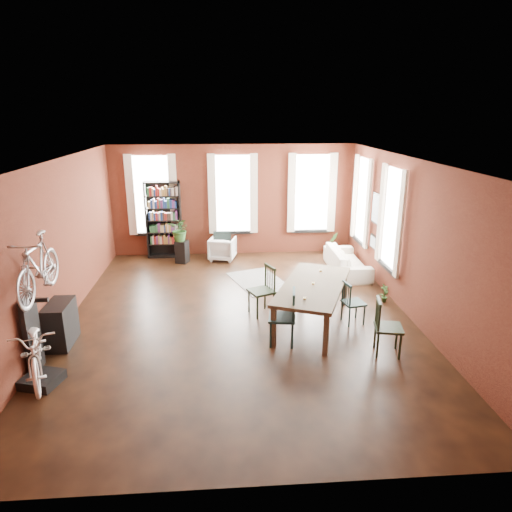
{
  "coord_description": "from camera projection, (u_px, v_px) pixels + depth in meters",
  "views": [
    {
      "loc": [
        -0.3,
        -8.64,
        4.08
      ],
      "look_at": [
        0.38,
        0.6,
        1.13
      ],
      "focal_mm": 32.0,
      "sensor_mm": 36.0,
      "label": 1
    }
  ],
  "objects": [
    {
      "name": "room",
      "position": [
        249.0,
        210.0,
        9.42
      ],
      "size": [
        9.0,
        9.04,
        3.22
      ],
      "color": "black",
      "rests_on": "ground"
    },
    {
      "name": "dining_table",
      "position": [
        312.0,
        304.0,
        9.05
      ],
      "size": [
        1.98,
        2.72,
        0.84
      ],
      "primitive_type": "cube",
      "rotation": [
        0.0,
        0.0,
        -0.39
      ],
      "color": "#4D402E",
      "rests_on": "ground"
    },
    {
      "name": "dining_chair_a",
      "position": [
        282.0,
        317.0,
        8.25
      ],
      "size": [
        0.55,
        0.55,
        1.04
      ],
      "primitive_type": "cube",
      "rotation": [
        0.0,
        0.0,
        -1.73
      ],
      "color": "#183434",
      "rests_on": "ground"
    },
    {
      "name": "dining_chair_b",
      "position": [
        261.0,
        291.0,
        9.46
      ],
      "size": [
        0.63,
        0.63,
        1.03
      ],
      "primitive_type": "cube",
      "rotation": [
        0.0,
        0.0,
        -1.16
      ],
      "color": "#1E2E1B",
      "rests_on": "ground"
    },
    {
      "name": "dining_chair_c",
      "position": [
        389.0,
        327.0,
        7.9
      ],
      "size": [
        0.55,
        0.55,
        1.0
      ],
      "primitive_type": "cube",
      "rotation": [
        0.0,
        0.0,
        1.37
      ],
      "color": "#1F301C",
      "rests_on": "ground"
    },
    {
      "name": "dining_chair_d",
      "position": [
        354.0,
        303.0,
        9.09
      ],
      "size": [
        0.48,
        0.48,
        0.87
      ],
      "primitive_type": "cube",
      "rotation": [
        0.0,
        0.0,
        1.78
      ],
      "color": "#173231",
      "rests_on": "ground"
    },
    {
      "name": "bookshelf",
      "position": [
        164.0,
        220.0,
        13.08
      ],
      "size": [
        1.0,
        0.32,
        2.2
      ],
      "primitive_type": "cube",
      "color": "black",
      "rests_on": "ground"
    },
    {
      "name": "white_armchair",
      "position": [
        222.0,
        247.0,
        13.03
      ],
      "size": [
        0.83,
        0.8,
        0.72
      ],
      "primitive_type": "imported",
      "rotation": [
        0.0,
        0.0,
        2.9
      ],
      "color": "silver",
      "rests_on": "ground"
    },
    {
      "name": "cream_sofa",
      "position": [
        347.0,
        257.0,
        12.02
      ],
      "size": [
        0.61,
        2.08,
        0.81
      ],
      "primitive_type": "imported",
      "rotation": [
        0.0,
        0.0,
        1.57
      ],
      "color": "beige",
      "rests_on": "ground"
    },
    {
      "name": "striped_rug",
      "position": [
        259.0,
        281.0,
        11.42
      ],
      "size": [
        1.65,
        2.06,
        0.01
      ],
      "primitive_type": "cube",
      "rotation": [
        0.0,
        0.0,
        0.34
      ],
      "color": "black",
      "rests_on": "ground"
    },
    {
      "name": "bike_trainer",
      "position": [
        42.0,
        380.0,
        7.12
      ],
      "size": [
        0.65,
        0.65,
        0.15
      ],
      "primitive_type": "cube",
      "rotation": [
        0.0,
        0.0,
        -0.28
      ],
      "color": "black",
      "rests_on": "ground"
    },
    {
      "name": "bike_wall_rack",
      "position": [
        32.0,
        335.0,
        7.32
      ],
      "size": [
        0.16,
        0.6,
        1.3
      ],
      "primitive_type": "cube",
      "color": "black",
      "rests_on": "ground"
    },
    {
      "name": "console_table",
      "position": [
        61.0,
        324.0,
        8.26
      ],
      "size": [
        0.4,
        0.8,
        0.8
      ],
      "primitive_type": "cube",
      "color": "black",
      "rests_on": "ground"
    },
    {
      "name": "plant_stand",
      "position": [
        182.0,
        252.0,
        12.79
      ],
      "size": [
        0.4,
        0.4,
        0.63
      ],
      "primitive_type": "cube",
      "rotation": [
        0.0,
        0.0,
        -0.34
      ],
      "color": "black",
      "rests_on": "ground"
    },
    {
      "name": "plant_by_sofa",
      "position": [
        331.0,
        250.0,
        13.49
      ],
      "size": [
        0.6,
        0.79,
        0.31
      ],
      "primitive_type": "imported",
      "rotation": [
        0.0,
        0.0,
        0.34
      ],
      "color": "#325F26",
      "rests_on": "ground"
    },
    {
      "name": "plant_small",
      "position": [
        384.0,
        299.0,
        10.19
      ],
      "size": [
        0.39,
        0.47,
        0.15
      ],
      "primitive_type": "imported",
      "rotation": [
        0.0,
        0.0,
        0.53
      ],
      "color": "#2B5522",
      "rests_on": "ground"
    },
    {
      "name": "bicycle_floor",
      "position": [
        32.0,
        325.0,
        6.82
      ],
      "size": [
        0.89,
        1.07,
        1.75
      ],
      "primitive_type": "imported",
      "rotation": [
        0.0,
        0.0,
        0.35
      ],
      "color": "white",
      "rests_on": "bike_trainer"
    },
    {
      "name": "bicycle_hung",
      "position": [
        35.0,
        246.0,
        6.89
      ],
      "size": [
        0.47,
        1.0,
        1.66
      ],
      "primitive_type": "imported",
      "color": "#A5A8AD",
      "rests_on": "bike_wall_rack"
    },
    {
      "name": "plant_on_stand",
      "position": [
        180.0,
        232.0,
        12.61
      ],
      "size": [
        0.79,
        0.83,
        0.52
      ],
      "primitive_type": "imported",
      "rotation": [
        0.0,
        0.0,
        -0.35
      ],
      "color": "#2A5923",
      "rests_on": "plant_stand"
    }
  ]
}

